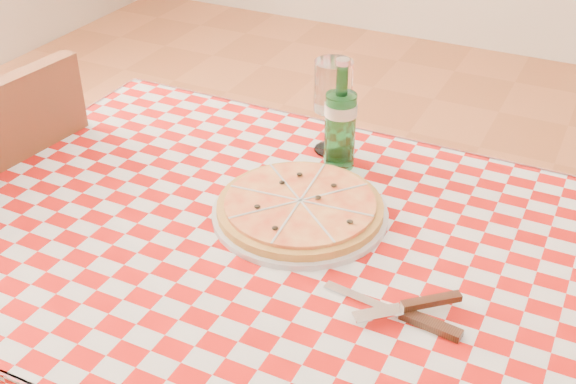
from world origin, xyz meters
name	(u,v)px	position (x,y,z in m)	size (l,w,h in m)	color
dining_table	(283,283)	(0.00, 0.00, 0.66)	(1.20, 0.80, 0.75)	brown
tablecloth	(283,242)	(0.00, 0.00, 0.75)	(1.30, 0.90, 0.01)	#A70E0A
pizza_plate	(300,206)	(-0.01, 0.08, 0.78)	(0.32, 0.32, 0.04)	#C69042
water_bottle	(341,115)	(-0.01, 0.28, 0.87)	(0.07, 0.07, 0.23)	#19642A
wine_glass	(332,108)	(-0.05, 0.33, 0.86)	(0.08, 0.08, 0.20)	white
cutlery	(401,309)	(0.25, -0.09, 0.77)	(0.24, 0.20, 0.03)	silver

